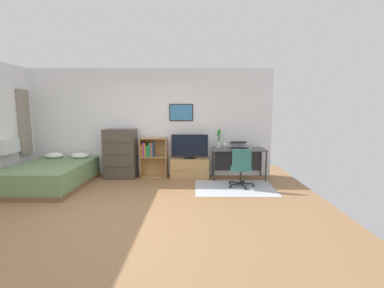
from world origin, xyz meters
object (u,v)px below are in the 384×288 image
object	(u,v)px
bed	(52,175)
television	(190,146)
computer_mouse	(251,148)
bookshelf	(151,154)
bamboo_vase	(219,138)
office_chair	(241,167)
laptop	(239,146)
wine_glass	(225,144)
dresser	(120,154)
desk	(238,154)
tv_stand	(190,168)

from	to	relation	value
bed	television	bearing A→B (deg)	14.53
television	computer_mouse	distance (m)	1.48
bed	bookshelf	xyz separation A→B (m)	(2.07, 0.85, 0.32)
bookshelf	bamboo_vase	distance (m)	1.73
office_chair	laptop	xyz separation A→B (m)	(0.08, 0.83, 0.35)
wine_glass	bamboo_vase	bearing A→B (deg)	119.76
bookshelf	bed	bearing A→B (deg)	-157.65
computer_mouse	bamboo_vase	xyz separation A→B (m)	(-0.75, 0.22, 0.22)
computer_mouse	dresser	bearing A→B (deg)	178.09
television	wine_glass	bearing A→B (deg)	-7.19
bed	computer_mouse	distance (m)	4.58
bookshelf	bamboo_vase	world-z (taller)	bamboo_vase
bed	bamboo_vase	world-z (taller)	bamboo_vase
desk	laptop	world-z (taller)	laptop
bookshelf	laptop	distance (m)	2.18
bed	bamboo_vase	distance (m)	3.92
laptop	wine_glass	world-z (taller)	wine_glass
desk	office_chair	distance (m)	0.84
desk	office_chair	size ratio (longest dim) A/B	1.49
dresser	office_chair	size ratio (longest dim) A/B	1.40
tv_stand	television	xyz separation A→B (m)	(-0.00, -0.02, 0.54)
desk	wine_glass	xyz separation A→B (m)	(-0.34, -0.13, 0.27)
dresser	desk	xyz separation A→B (m)	(2.91, 0.02, -0.00)
laptop	bookshelf	bearing A→B (deg)	177.11
desk	bookshelf	bearing A→B (deg)	178.58
tv_stand	wine_glass	distance (m)	1.07
office_chair	bookshelf	bearing A→B (deg)	162.72
television	laptop	world-z (taller)	television
bed	laptop	size ratio (longest dim) A/B	4.50
tv_stand	laptop	distance (m)	1.34
bed	desk	world-z (taller)	desk
desk	computer_mouse	xyz separation A→B (m)	(0.29, -0.12, 0.16)
bed	laptop	world-z (taller)	laptop
tv_stand	television	distance (m)	0.54
bookshelf	wine_glass	world-z (taller)	bookshelf
television	bamboo_vase	world-z (taller)	bamboo_vase
laptop	wine_glass	xyz separation A→B (m)	(-0.35, -0.14, 0.07)
bookshelf	bamboo_vase	xyz separation A→B (m)	(1.68, 0.05, 0.40)
bed	office_chair	distance (m)	4.17
computer_mouse	bed	bearing A→B (deg)	-171.48
laptop	bamboo_vase	world-z (taller)	bamboo_vase
computer_mouse	wine_glass	world-z (taller)	wine_glass
bed	wine_glass	world-z (taller)	wine_glass
office_chair	computer_mouse	bearing A→B (deg)	69.23
wine_glass	dresser	bearing A→B (deg)	177.43
computer_mouse	bamboo_vase	distance (m)	0.82
laptop	desk	bearing A→B (deg)	-160.15
television	laptop	size ratio (longest dim) A/B	2.01
dresser	tv_stand	xyz separation A→B (m)	(1.71, 0.02, -0.36)
bookshelf	television	size ratio (longest dim) A/B	1.11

